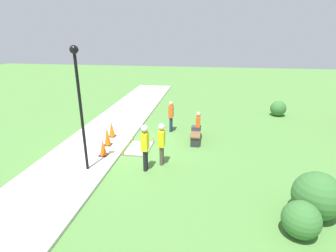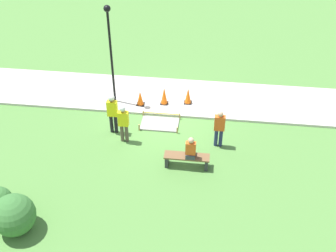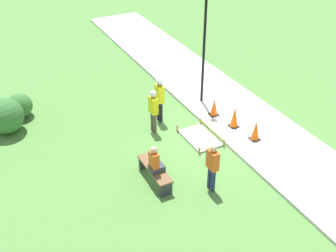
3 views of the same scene
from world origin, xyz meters
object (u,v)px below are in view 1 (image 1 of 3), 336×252
at_px(park_bench, 196,134).
at_px(worker_supervisor, 162,141).
at_px(worker_assistant, 145,144).
at_px(bystander_in_orange_shirt, 171,115).
at_px(traffic_cone_far_patch, 107,137).
at_px(traffic_cone_sidewalk_edge, 103,148).
at_px(traffic_cone_near_patch, 112,129).
at_px(lamppost_near, 79,94).
at_px(person_seated_on_bench, 197,123).

distance_m(park_bench, worker_supervisor, 2.87).
relative_size(worker_assistant, bystander_in_orange_shirt, 1.11).
xyz_separation_m(park_bench, worker_assistant, (3.08, -1.69, 0.71)).
bearing_deg(traffic_cone_far_patch, traffic_cone_sidewalk_edge, 11.38).
height_order(traffic_cone_near_patch, worker_assistant, worker_assistant).
xyz_separation_m(worker_supervisor, lamppost_near, (0.97, -2.61, 1.94)).
distance_m(traffic_cone_far_patch, worker_assistant, 2.83).
bearing_deg(lamppost_near, traffic_cone_sidewalk_edge, 172.50).
xyz_separation_m(traffic_cone_sidewalk_edge, person_seated_on_bench, (-2.48, 3.69, 0.41)).
distance_m(worker_assistant, bystander_in_orange_shirt, 4.20).
bearing_deg(worker_assistant, traffic_cone_near_patch, -140.11).
xyz_separation_m(traffic_cone_near_patch, lamppost_near, (3.21, 0.23, 2.45)).
bearing_deg(worker_assistant, traffic_cone_sidewalk_edge, -110.64).
height_order(worker_supervisor, bystander_in_orange_shirt, worker_supervisor).
relative_size(person_seated_on_bench, bystander_in_orange_shirt, 0.56).
height_order(traffic_cone_sidewalk_edge, worker_assistant, worker_assistant).
bearing_deg(person_seated_on_bench, traffic_cone_near_patch, -83.99).
bearing_deg(park_bench, lamppost_near, -47.17).
distance_m(worker_supervisor, bystander_in_orange_shirt, 3.64).
bearing_deg(park_bench, worker_assistant, -28.79).
relative_size(traffic_cone_far_patch, traffic_cone_sidewalk_edge, 1.20).
height_order(traffic_cone_near_patch, bystander_in_orange_shirt, bystander_in_orange_shirt).
height_order(traffic_cone_sidewalk_edge, worker_supervisor, worker_supervisor).
distance_m(bystander_in_orange_shirt, lamppost_near, 5.60).
relative_size(park_bench, worker_supervisor, 0.98).
distance_m(traffic_cone_far_patch, park_bench, 4.07).
bearing_deg(worker_supervisor, park_bench, 155.08).
distance_m(traffic_cone_far_patch, lamppost_near, 3.26).
bearing_deg(traffic_cone_near_patch, traffic_cone_far_patch, 9.67).
distance_m(traffic_cone_far_patch, bystander_in_orange_shirt, 3.50).
relative_size(traffic_cone_far_patch, worker_supervisor, 0.49).
xyz_separation_m(traffic_cone_near_patch, worker_assistant, (2.78, 2.32, 0.59)).
height_order(traffic_cone_far_patch, bystander_in_orange_shirt, bystander_in_orange_shirt).
xyz_separation_m(person_seated_on_bench, bystander_in_orange_shirt, (-0.97, -1.39, 0.05)).
height_order(park_bench, person_seated_on_bench, person_seated_on_bench).
distance_m(person_seated_on_bench, bystander_in_orange_shirt, 1.69).
xyz_separation_m(traffic_cone_sidewalk_edge, bystander_in_orange_shirt, (-3.45, 2.30, 0.46)).
relative_size(traffic_cone_far_patch, lamppost_near, 0.19).
xyz_separation_m(park_bench, bystander_in_orange_shirt, (-1.10, -1.34, 0.55)).
height_order(person_seated_on_bench, lamppost_near, lamppost_near).
relative_size(traffic_cone_near_patch, person_seated_on_bench, 0.84).
bearing_deg(park_bench, person_seated_on_bench, 158.97).
relative_size(traffic_cone_far_patch, worker_assistant, 0.46).
xyz_separation_m(traffic_cone_sidewalk_edge, lamppost_near, (1.17, -0.15, 2.48)).
relative_size(traffic_cone_sidewalk_edge, lamppost_near, 0.15).
bearing_deg(traffic_cone_far_patch, person_seated_on_bench, 110.47).
distance_m(traffic_cone_near_patch, worker_assistant, 3.67).
distance_m(traffic_cone_near_patch, park_bench, 4.03).
relative_size(traffic_cone_near_patch, worker_supervisor, 0.45).
height_order(traffic_cone_far_patch, park_bench, traffic_cone_far_patch).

